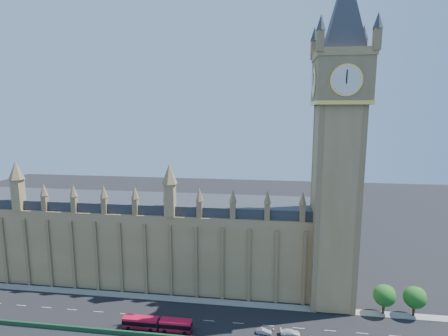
# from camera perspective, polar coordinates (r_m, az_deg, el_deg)

# --- Properties ---
(ground) EXTENTS (400.00, 400.00, 0.00)m
(ground) POSITION_cam_1_polar(r_m,az_deg,el_deg) (104.39, -4.83, -23.43)
(ground) COLOR black
(ground) RESTS_ON ground
(palace_westminster) EXTENTS (120.00, 20.00, 28.00)m
(palace_westminster) POSITION_cam_1_polar(r_m,az_deg,el_deg) (124.10, -14.18, -11.04)
(palace_westminster) COLOR olive
(palace_westminster) RESTS_ON ground
(elizabeth_tower) EXTENTS (20.59, 20.59, 105.00)m
(elizabeth_tower) POSITION_cam_1_polar(r_m,az_deg,el_deg) (101.27, 18.29, 7.80)
(elizabeth_tower) COLOR olive
(elizabeth_tower) RESTS_ON ground
(kerb_north) EXTENTS (160.00, 3.00, 0.16)m
(kerb_north) POSITION_cam_1_polar(r_m,az_deg,el_deg) (112.28, -3.70, -20.82)
(kerb_north) COLOR gray
(kerb_north) RESTS_ON ground
(tree_east_near) EXTENTS (6.00, 6.00, 8.50)m
(tree_east_near) POSITION_cam_1_polar(r_m,az_deg,el_deg) (113.01, 24.82, -18.29)
(tree_east_near) COLOR #382619
(tree_east_near) RESTS_ON ground
(tree_east_far) EXTENTS (6.00, 6.00, 8.50)m
(tree_east_far) POSITION_cam_1_polar(r_m,az_deg,el_deg) (115.56, 28.81, -17.97)
(tree_east_far) COLOR #382619
(tree_east_far) RESTS_ON ground
(red_bus) EXTENTS (18.28, 2.94, 3.11)m
(red_bus) POSITION_cam_1_polar(r_m,az_deg,el_deg) (100.94, -10.86, -23.72)
(red_bus) COLOR red
(red_bus) RESTS_ON ground
(car_grey) EXTENTS (4.19, 1.99, 1.38)m
(car_grey) POSITION_cam_1_polar(r_m,az_deg,el_deg) (100.21, -6.77, -24.53)
(car_grey) COLOR #44464C
(car_grey) RESTS_ON ground
(car_silver) EXTENTS (4.01, 1.71, 1.29)m
(car_silver) POSITION_cam_1_polar(r_m,az_deg,el_deg) (99.10, 6.52, -24.99)
(car_silver) COLOR #94969A
(car_silver) RESTS_ON ground
(car_white) EXTENTS (5.17, 2.32, 1.47)m
(car_white) POSITION_cam_1_polar(r_m,az_deg,el_deg) (99.50, 10.75, -24.88)
(car_white) COLOR silver
(car_white) RESTS_ON ground
(cone_a) EXTENTS (0.56, 0.56, 0.77)m
(cone_a) POSITION_cam_1_polar(r_m,az_deg,el_deg) (99.64, 9.57, -25.03)
(cone_a) COLOR black
(cone_a) RESTS_ON ground
(cone_b) EXTENTS (0.45, 0.45, 0.64)m
(cone_b) POSITION_cam_1_polar(r_m,az_deg,el_deg) (100.94, 6.19, -24.50)
(cone_b) COLOR black
(cone_b) RESTS_ON ground
(cone_d) EXTENTS (0.56, 0.56, 0.69)m
(cone_d) POSITION_cam_1_polar(r_m,az_deg,el_deg) (100.66, 8.09, -24.63)
(cone_d) COLOR black
(cone_d) RESTS_ON ground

